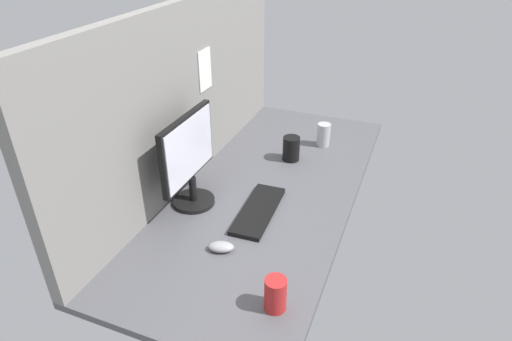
% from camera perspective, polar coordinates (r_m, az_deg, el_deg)
% --- Properties ---
extents(ground_plane, '(1.80, 0.80, 0.03)m').
position_cam_1_polar(ground_plane, '(2.01, 1.23, -2.55)').
color(ground_plane, '#515156').
extents(cubicle_wall_back, '(1.80, 0.06, 0.79)m').
position_cam_1_polar(cubicle_wall_back, '(1.97, -9.03, 9.78)').
color(cubicle_wall_back, gray).
rests_on(cubicle_wall_back, ground_plane).
extents(monitor, '(0.38, 0.18, 0.41)m').
position_cam_1_polar(monitor, '(1.81, -8.77, 1.63)').
color(monitor, black).
rests_on(monitor, ground_plane).
extents(keyboard, '(0.38, 0.15, 0.02)m').
position_cam_1_polar(keyboard, '(1.84, 0.31, -5.25)').
color(keyboard, black).
rests_on(keyboard, ground_plane).
extents(mouse, '(0.08, 0.11, 0.03)m').
position_cam_1_polar(mouse, '(1.65, -4.70, -9.88)').
color(mouse, '#99999E').
rests_on(mouse, ground_plane).
extents(mug_red_plastic, '(0.07, 0.07, 0.12)m').
position_cam_1_polar(mug_red_plastic, '(1.42, 2.55, -15.85)').
color(mug_red_plastic, red).
rests_on(mug_red_plastic, ground_plane).
extents(mug_steel, '(0.07, 0.07, 0.12)m').
position_cam_1_polar(mug_steel, '(2.37, 8.82, 4.63)').
color(mug_steel, '#B2B2B7').
rests_on(mug_steel, ground_plane).
extents(mug_black_travel, '(0.09, 0.09, 0.12)m').
position_cam_1_polar(mug_black_travel, '(2.21, 4.62, 2.87)').
color(mug_black_travel, black).
rests_on(mug_black_travel, ground_plane).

